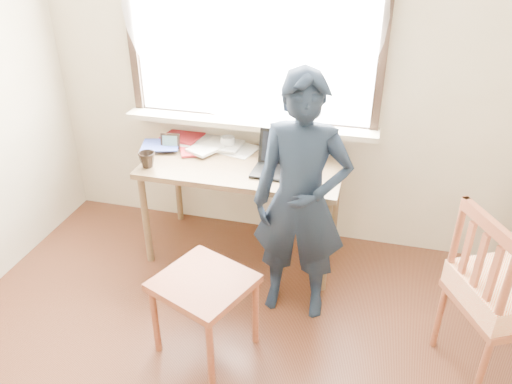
% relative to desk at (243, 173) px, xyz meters
% --- Properties ---
extents(room_shell, '(3.52, 4.02, 2.61)m').
position_rel_desk_xyz_m(room_shell, '(0.15, -1.43, 0.97)').
color(room_shell, beige).
rests_on(room_shell, ground).
extents(desk, '(1.38, 0.69, 0.74)m').
position_rel_desk_xyz_m(desk, '(0.00, 0.00, 0.00)').
color(desk, brown).
rests_on(desk, ground).
extents(laptop, '(0.37, 0.31, 0.25)m').
position_rel_desk_xyz_m(laptop, '(0.28, -0.03, 0.14)').
color(laptop, black).
rests_on(laptop, desk).
extents(mug_white, '(0.15, 0.15, 0.09)m').
position_rel_desk_xyz_m(mug_white, '(-0.18, 0.23, 0.12)').
color(mug_white, white).
rests_on(mug_white, desk).
extents(mug_dark, '(0.14, 0.14, 0.11)m').
position_rel_desk_xyz_m(mug_dark, '(-0.62, -0.21, 0.13)').
color(mug_dark, black).
rests_on(mug_dark, desk).
extents(mouse, '(0.09, 0.06, 0.04)m').
position_rel_desk_xyz_m(mouse, '(0.43, -0.10, 0.09)').
color(mouse, black).
rests_on(mouse, desk).
extents(desk_clutter, '(0.86, 0.49, 0.04)m').
position_rel_desk_xyz_m(desk_clutter, '(-0.25, 0.18, 0.10)').
color(desk_clutter, white).
rests_on(desk_clutter, desk).
extents(book_a, '(0.34, 0.36, 0.03)m').
position_rel_desk_xyz_m(book_a, '(-0.47, 0.27, 0.09)').
color(book_a, white).
rests_on(book_a, desk).
extents(book_b, '(0.22, 0.27, 0.02)m').
position_rel_desk_xyz_m(book_b, '(0.39, 0.27, 0.09)').
color(book_b, white).
rests_on(book_b, desk).
extents(picture_frame, '(0.14, 0.04, 0.11)m').
position_rel_desk_xyz_m(picture_frame, '(-0.58, 0.10, 0.13)').
color(picture_frame, black).
rests_on(picture_frame, desk).
extents(work_chair, '(0.62, 0.61, 0.50)m').
position_rel_desk_xyz_m(work_chair, '(0.05, -0.98, -0.24)').
color(work_chair, brown).
rests_on(work_chair, ground).
extents(side_chair, '(0.62, 0.62, 1.02)m').
position_rel_desk_xyz_m(side_chair, '(1.60, -0.74, -0.13)').
color(side_chair, brown).
rests_on(side_chair, ground).
extents(person, '(0.58, 0.39, 1.57)m').
position_rel_desk_xyz_m(person, '(0.49, -0.49, 0.12)').
color(person, black).
rests_on(person, ground).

